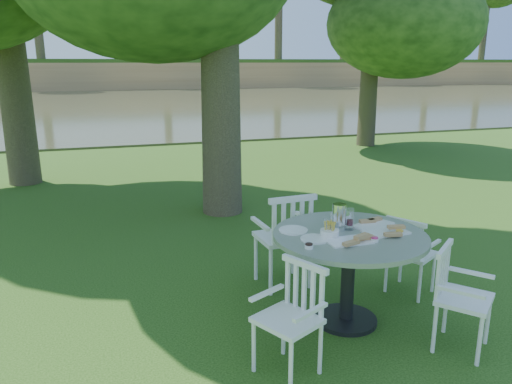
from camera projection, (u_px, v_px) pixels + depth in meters
The scene contains 9 objects.
ground at pixel (261, 268), 5.71m from camera, with size 140.00×140.00×0.00m, color #183A0C.
table at pixel (349, 252), 4.37m from camera, with size 1.34×1.34×0.84m.
chair_ne at pixel (408, 250), 4.94m from camera, with size 0.54×0.55×0.81m.
chair_nw at pixel (287, 233), 5.07m from camera, with size 0.55×0.52×1.01m.
chair_sw at pixel (295, 309), 3.73m from camera, with size 0.55×0.56×0.85m.
chair_se at pixel (454, 290), 4.04m from camera, with size 0.59×0.58×0.85m.
tableware at pixel (344, 226), 4.39m from camera, with size 1.09×0.75×0.24m.
river at pixel (128, 105), 26.92m from camera, with size 100.00×28.00×0.12m, color #383A22.
far_bank at pixel (112, 1), 41.86m from camera, with size 100.00×18.00×15.20m.
Camera 1 is at (-1.66, -5.04, 2.29)m, focal length 35.00 mm.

